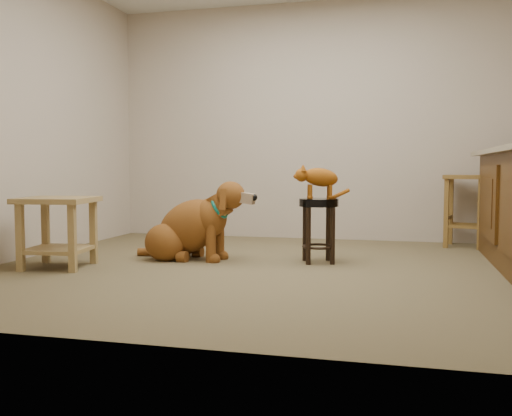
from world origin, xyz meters
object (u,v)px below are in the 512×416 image
(wood_stool, at_px, (465,210))
(tabby_kitten, at_px, (318,178))
(side_table, at_px, (58,221))
(golden_retriever, at_px, (191,228))
(padded_stool, at_px, (319,217))

(wood_stool, height_order, tabby_kitten, tabby_kitten)
(side_table, height_order, tabby_kitten, tabby_kitten)
(wood_stool, distance_m, side_table, 3.83)
(golden_retriever, relative_size, tabby_kitten, 2.53)
(padded_stool, distance_m, tabby_kitten, 0.32)
(golden_retriever, bearing_deg, padded_stool, 10.34)
(padded_stool, xyz_separation_m, tabby_kitten, (-0.01, -0.00, 0.32))
(golden_retriever, distance_m, tabby_kitten, 1.16)
(wood_stool, bearing_deg, tabby_kitten, -134.69)
(side_table, xyz_separation_m, golden_retriever, (0.88, 0.64, -0.10))
(padded_stool, bearing_deg, tabby_kitten, -168.25)
(side_table, distance_m, golden_retriever, 1.09)
(wood_stool, relative_size, golden_retriever, 0.63)
(wood_stool, height_order, golden_retriever, wood_stool)
(side_table, height_order, golden_retriever, golden_retriever)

